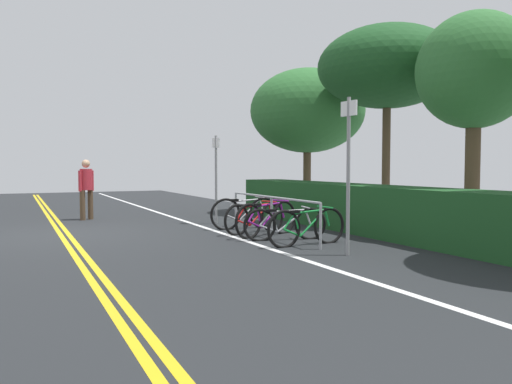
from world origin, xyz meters
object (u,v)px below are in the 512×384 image
Objects in this scene: bicycle_0 at (245,213)px; tree_far_right at (475,72)px; sign_post_far at (348,162)px; bike_rack at (271,206)px; tree_mid at (387,68)px; bicycle_2 at (267,219)px; bicycle_3 at (285,224)px; pedestrian at (86,185)px; sign_post_near at (216,171)px; bicycle_4 at (307,227)px; tree_near_left at (307,111)px; bicycle_1 at (255,218)px.

tree_far_right is (3.30, 3.53, 2.95)m from bicycle_0.
sign_post_far is 0.57× the size of tree_far_right.
bike_rack is 5.02m from tree_mid.
bicycle_2 is 0.69m from bicycle_3.
bicycle_2 reaches higher than bicycle_3.
pedestrian is 0.73× the size of sign_post_near.
tree_near_left is at bearing 148.74° from bicycle_4.
sign_post_far is at bearing -26.26° from tree_near_left.
bike_rack is at bearing 178.82° from bicycle_3.
bicycle_1 is at bearing 3.92° from sign_post_near.
bicycle_3 is 0.34× the size of tree_mid.
sign_post_far is at bearing 3.38° from bicycle_2.
bike_rack is 2.19× the size of bicycle_4.
bicycle_4 is 4.64m from tree_far_right.
bicycle_3 is 1.03× the size of pedestrian.
tree_mid is (-3.41, 3.62, 2.38)m from sign_post_far.
sign_post_far reaches higher than bicycle_4.
tree_near_left is (-4.11, 3.47, 2.77)m from bicycle_2.
tree_far_right reaches higher than bicycle_4.
bicycle_1 is 5.21m from tree_mid.
bicycle_4 is at bearing 3.24° from bicycle_3.
tree_far_right is (2.81, -0.15, -0.58)m from tree_mid.
sign_post_far reaches higher than bicycle_3.
bicycle_2 is 0.99× the size of bicycle_4.
bicycle_3 is at bearing -0.84° from bicycle_0.
bicycle_4 reaches higher than bicycle_1.
tree_mid is 2.87m from tree_far_right.
bicycle_0 reaches higher than bicycle_2.
sign_post_near is (-3.94, -0.25, 0.99)m from bicycle_4.
bike_rack is 1.40m from bicycle_0.
sign_post_near is at bearing -175.05° from bike_rack.
bicycle_3 is 3.35m from sign_post_near.
sign_post_near is 6.20m from tree_far_right.
bicycle_1 is 0.97× the size of bicycle_4.
pedestrian reaches higher than bicycle_4.
tree_mid is 1.09× the size of tree_far_right.
bicycle_0 is 5.19m from tree_near_left.
bicycle_2 is at bearing -176.62° from sign_post_far.
bicycle_3 is (0.68, 0.06, -0.04)m from bicycle_2.
bicycle_0 is at bearing 176.11° from bicycle_2.
tree_far_right is at bearing 80.83° from bicycle_4.
pedestrian is at bearing -157.39° from sign_post_far.
tree_far_right is at bearing 1.44° from tree_near_left.
pedestrian is at bearing -121.11° from tree_mid.
tree_far_right is (-0.60, 3.47, 1.80)m from sign_post_far.
bicycle_4 is at bearing 3.43° from bicycle_1.
tree_near_left is (-5.54, 3.36, 2.78)m from bicycle_4.
pedestrian is (-4.94, -3.03, 0.30)m from bike_rack.
sign_post_near is 0.45× the size of tree_mid.
bicycle_3 is at bearing 4.98° from bicycle_2.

